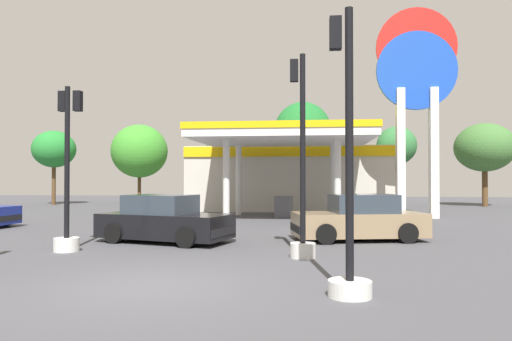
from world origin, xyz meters
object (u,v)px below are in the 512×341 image
car_2 (164,221)px  tree_4 (397,146)px  car_0 (359,219)px  tree_1 (139,151)px  tree_5 (485,148)px  traffic_signal_1 (348,210)px  tree_3 (303,133)px  traffic_signal_0 (68,193)px  tree_2 (232,150)px  traffic_signal_2 (302,195)px  station_pole_sign (417,86)px  tree_0 (54,149)px

car_2 → tree_4: bearing=62.0°
car_0 → tree_1: size_ratio=0.71×
tree_1 → tree_5: (25.86, -0.64, 0.06)m
traffic_signal_1 → tree_3: tree_3 is taller
traffic_signal_0 → tree_2: tree_2 is taller
tree_3 → traffic_signal_0: bearing=-105.9°
traffic_signal_0 → tree_4: size_ratio=0.79×
tree_2 → tree_4: (11.80, 1.19, 0.25)m
traffic_signal_1 → traffic_signal_2: traffic_signal_2 is taller
car_2 → station_pole_sign: bearing=45.7°
car_0 → car_2: car_0 is taller
tree_0 → tree_1: 6.37m
tree_0 → tree_4: tree_4 is taller
traffic_signal_2 → tree_1: size_ratio=0.83×
traffic_signal_1 → traffic_signal_2: bearing=102.1°
traffic_signal_1 → tree_3: 26.49m
tree_4 → tree_1: bearing=176.3°
car_0 → car_2: size_ratio=0.99×
traffic_signal_1 → tree_0: 33.10m
station_pole_sign → tree_5: bearing=56.7°
tree_3 → car_2: bearing=-101.8°
car_0 → traffic_signal_0: traffic_signal_0 is taller
car_2 → traffic_signal_0: (-2.10, -2.12, 0.92)m
tree_2 → tree_5: bearing=5.7°
car_0 → car_2: (-6.19, -1.11, -0.00)m
car_0 → car_2: bearing=-169.8°
station_pole_sign → tree_4: (0.81, 10.14, -2.41)m
traffic_signal_0 → traffic_signal_2: size_ratio=0.88×
tree_1 → tree_3: tree_3 is taller
station_pole_sign → car_0: size_ratio=2.42×
tree_3 → tree_5: bearing=5.5°
tree_3 → tree_1: bearing=171.6°
tree_1 → car_2: bearing=-68.0°
traffic_signal_1 → tree_0: bearing=127.4°
car_0 → traffic_signal_0: size_ratio=0.97×
traffic_signal_0 → tree_0: (-12.73, 21.92, 2.63)m
tree_5 → traffic_signal_2: bearing=-118.4°
car_2 → tree_0: 24.99m
tree_0 → tree_1: bearing=17.3°
tree_1 → tree_3: size_ratio=0.83×
car_2 → traffic_signal_1: size_ratio=0.91×
tree_2 → traffic_signal_1: bearing=-76.5°
traffic_signal_2 → tree_2: bearing=103.8°
tree_1 → traffic_signal_0: bearing=-74.4°
station_pole_sign → tree_5: 13.11m
tree_5 → car_0: bearing=-118.7°
traffic_signal_0 → tree_1: 24.86m
traffic_signal_2 → tree_0: 29.54m
car_0 → tree_2: bearing=111.5°
traffic_signal_2 → tree_0: tree_0 is taller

